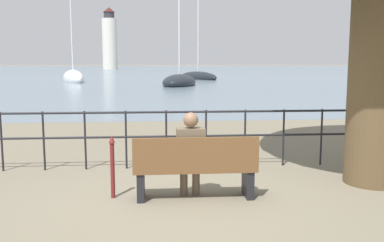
{
  "coord_description": "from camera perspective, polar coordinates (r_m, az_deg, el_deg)",
  "views": [
    {
      "loc": [
        -0.52,
        -5.84,
        1.89
      ],
      "look_at": [
        0.0,
        0.5,
        1.03
      ],
      "focal_mm": 40.0,
      "sensor_mm": 36.0,
      "label": 1
    }
  ],
  "objects": [
    {
      "name": "harbor_lighthouse",
      "position": [
        135.76,
        -10.92,
        10.48
      ],
      "size": [
        4.52,
        4.52,
        18.73
      ],
      "color": "silver",
      "rests_on": "ground_plane"
    },
    {
      "name": "park_bench",
      "position": [
        5.98,
        0.45,
        -6.43
      ],
      "size": [
        1.72,
        0.45,
        0.9
      ],
      "color": "brown",
      "rests_on": "ground_plane"
    },
    {
      "name": "ground_plane",
      "position": [
        6.16,
        0.39,
        -10.16
      ],
      "size": [
        1000.0,
        1000.0,
        0.0
      ],
      "primitive_type": "plane",
      "color": "#7A705B"
    },
    {
      "name": "promenade_railing",
      "position": [
        7.73,
        -0.78,
        -1.19
      ],
      "size": [
        10.85,
        0.04,
        1.05
      ],
      "color": "black",
      "rests_on": "ground_plane"
    },
    {
      "name": "harbor_water",
      "position": [
        163.89,
        -4.57,
        7.05
      ],
      "size": [
        600.0,
        300.0,
        0.01
      ],
      "color": "slate",
      "rests_on": "ground_plane"
    },
    {
      "name": "closed_umbrella",
      "position": [
        6.12,
        -10.57,
        -5.54
      ],
      "size": [
        0.09,
        0.09,
        0.9
      ],
      "color": "maroon",
      "rests_on": "ground_plane"
    },
    {
      "name": "sailboat_0",
      "position": [
        44.3,
        -15.55,
        5.56
      ],
      "size": [
        3.71,
        5.72,
        11.77
      ],
      "rotation": [
        0.0,
        0.0,
        0.42
      ],
      "color": "white",
      "rests_on": "ground_plane"
    },
    {
      "name": "seated_person_left",
      "position": [
        5.99,
        -0.18,
        -4.03
      ],
      "size": [
        0.39,
        0.35,
        1.22
      ],
      "color": "brown",
      "rests_on": "ground_plane"
    },
    {
      "name": "sailboat_5",
      "position": [
        50.55,
        0.81,
        5.94
      ],
      "size": [
        4.79,
        7.94,
        9.97
      ],
      "rotation": [
        0.0,
        0.0,
        0.41
      ],
      "color": "black",
      "rests_on": "ground_plane"
    },
    {
      "name": "sailboat_2",
      "position": [
        36.16,
        -1.69,
        5.25
      ],
      "size": [
        3.99,
        6.29,
        10.66
      ],
      "rotation": [
        0.0,
        0.0,
        -0.26
      ],
      "color": "black",
      "rests_on": "ground_plane"
    }
  ]
}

